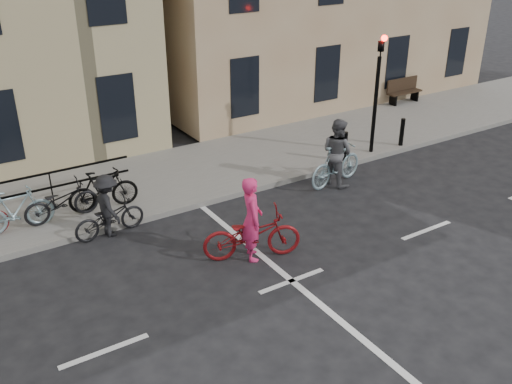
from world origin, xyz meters
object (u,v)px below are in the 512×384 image
bench (403,90)px  cyclist_grey (337,158)px  cyclist_pink (252,231)px  cyclist_dark (109,212)px  traffic_light (378,80)px

bench → cyclist_grey: 8.39m
cyclist_pink → cyclist_dark: size_ratio=1.30×
bench → cyclist_pink: bearing=-149.9°
traffic_light → cyclist_pink: (-6.40, -3.10, -1.79)m
bench → traffic_light: bearing=-144.8°
bench → cyclist_dark: (-13.50, -3.83, -0.07)m
cyclist_pink → cyclist_grey: (4.08, 2.05, 0.11)m
traffic_light → cyclist_grey: 3.05m
traffic_light → cyclist_pink: size_ratio=1.70×
bench → cyclist_pink: cyclist_pink is taller
cyclist_pink → cyclist_dark: 3.51m
traffic_light → cyclist_pink: bearing=-154.2°
traffic_light → cyclist_pink: traffic_light is taller
traffic_light → cyclist_pink: 7.33m
traffic_light → cyclist_dark: traffic_light is taller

